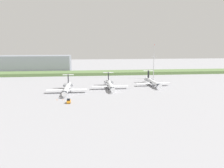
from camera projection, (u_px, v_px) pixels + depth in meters
name	position (u px, v px, depth m)	size (l,w,h in m)	color
ground_plane	(109.00, 83.00, 157.47)	(500.00, 500.00, 0.00)	#939399
grass_berm	(104.00, 73.00, 203.51)	(320.00, 20.00, 2.62)	#597542
regional_jet_nearest	(67.00, 88.00, 126.68)	(22.81, 31.00, 9.00)	silver
regional_jet_second	(110.00, 85.00, 137.40)	(22.81, 31.00, 9.00)	silver
regional_jet_third	(152.00, 82.00, 147.64)	(22.81, 31.00, 9.00)	silver
antenna_mast	(154.00, 65.00, 174.18)	(4.40, 0.50, 27.12)	#B2B2B7
distant_hangar	(35.00, 64.00, 218.45)	(69.29, 24.62, 16.28)	gray
baggage_tug	(69.00, 101.00, 103.72)	(1.72, 3.20, 2.30)	orange
safety_cone_front_marker	(57.00, 100.00, 109.57)	(0.44, 0.44, 0.55)	orange
safety_cone_mid_marker	(63.00, 100.00, 109.74)	(0.44, 0.44, 0.55)	orange
safety_cone_rear_marker	(67.00, 99.00, 109.84)	(0.44, 0.44, 0.55)	orange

